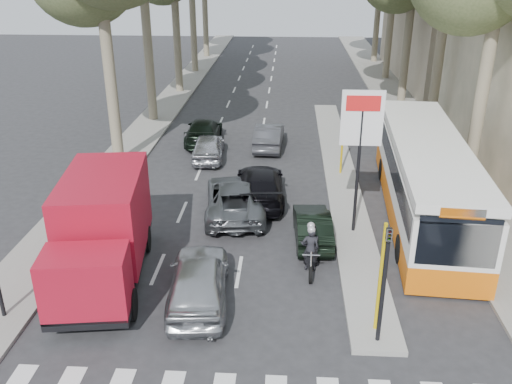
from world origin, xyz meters
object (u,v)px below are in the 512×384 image
Objects in this scene: city_bus at (425,176)px; dark_hatchback at (312,226)px; red_truck at (103,229)px; silver_hatchback at (198,280)px; motorcycle at (310,248)px.

dark_hatchback is at bearing -147.19° from city_bus.
red_truck is (-6.87, -2.99, 1.19)m from dark_hatchback.
motorcycle is (3.48, 2.16, 0.02)m from silver_hatchback.
motorcycle is at bearing 0.58° from red_truck.
city_bus is (4.55, 2.50, 1.12)m from dark_hatchback.
city_bus is 6.57m from motorcycle.
red_truck is at bearing -150.32° from city_bus.
motorcycle is at bearing 82.92° from dark_hatchback.
city_bus reaches higher than silver_hatchback.
red_truck is 12.68m from city_bus.
red_truck is 3.29× the size of motorcycle.
silver_hatchback is 3.60m from red_truck.
city_bus is at bearing -154.07° from dark_hatchback.
dark_hatchback is 7.59m from red_truck.
red_truck reaches higher than motorcycle.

